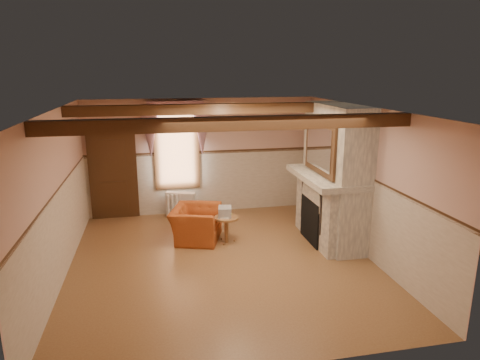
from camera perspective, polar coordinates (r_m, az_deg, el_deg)
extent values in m
cube|color=brown|center=(8.06, -2.40, -10.83)|extent=(5.50, 6.00, 0.01)
cube|color=silver|center=(7.32, -2.63, 9.42)|extent=(5.50, 6.00, 0.01)
cube|color=tan|center=(10.46, -5.13, 3.16)|extent=(5.50, 0.02, 2.80)
cube|color=tan|center=(4.81, 3.29, -10.71)|extent=(5.50, 0.02, 2.80)
cube|color=tan|center=(7.65, -23.30, -2.22)|extent=(0.02, 6.00, 2.80)
cube|color=tan|center=(8.43, 16.27, -0.14)|extent=(0.02, 6.00, 2.80)
cube|color=black|center=(8.92, 9.77, -5.34)|extent=(0.20, 0.95, 0.90)
imported|color=#994219|center=(8.96, -5.91, -5.83)|extent=(1.21, 1.30, 0.69)
cylinder|color=brown|center=(8.80, -1.82, -6.62)|extent=(0.60, 0.60, 0.55)
cube|color=#B7AD8C|center=(8.71, -2.02, -4.25)|extent=(0.31, 0.36, 0.20)
cube|color=silver|center=(10.40, -7.92, -3.26)|extent=(0.72, 0.42, 0.60)
imported|color=brown|center=(8.66, 11.76, 0.94)|extent=(0.35, 0.35, 0.09)
cube|color=black|center=(9.35, 9.89, 2.40)|extent=(0.14, 0.24, 0.20)
cylinder|color=gold|center=(9.13, 10.43, 2.33)|extent=(0.11, 0.11, 0.28)
cylinder|color=#AB151C|center=(8.34, 12.69, 0.64)|extent=(0.06, 0.06, 0.16)
cylinder|color=yellow|center=(8.18, 13.22, 0.20)|extent=(0.06, 0.06, 0.12)
cube|color=gray|center=(8.81, 12.61, 0.72)|extent=(0.85, 2.00, 2.80)
cube|color=gray|center=(8.75, 11.52, 0.41)|extent=(1.05, 2.05, 0.12)
cube|color=silver|center=(8.56, 10.58, 4.31)|extent=(0.06, 1.44, 1.04)
cube|color=black|center=(10.46, -16.54, 0.64)|extent=(1.10, 0.10, 2.10)
cube|color=white|center=(10.34, -8.45, 4.33)|extent=(1.06, 0.08, 2.02)
cube|color=gray|center=(10.16, -8.55, 7.58)|extent=(1.30, 0.14, 1.40)
cube|color=black|center=(6.15, -0.85, 7.53)|extent=(5.50, 0.18, 0.20)
cube|color=black|center=(8.51, -3.91, 9.43)|extent=(5.50, 0.18, 0.20)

